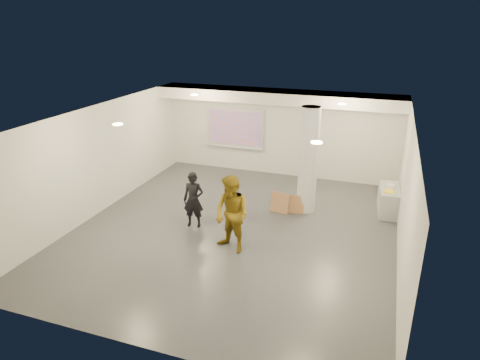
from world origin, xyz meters
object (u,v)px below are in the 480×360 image
at_px(projection_screen, 235,128).
at_px(woman, 194,200).
at_px(credenza, 389,200).
at_px(column, 308,161).
at_px(man, 232,215).

relative_size(projection_screen, woman, 1.41).
relative_size(credenza, woman, 0.85).
bearing_deg(column, woman, -143.55).
distance_m(credenza, woman, 5.48).
height_order(column, credenza, column).
xyz_separation_m(column, woman, (-2.60, -1.92, -0.76)).
distance_m(credenza, man, 4.89).
bearing_deg(credenza, column, -168.52).
height_order(column, projection_screen, column).
bearing_deg(column, projection_screen, 139.44).
bearing_deg(man, woman, 169.99).
height_order(credenza, woman, woman).
bearing_deg(woman, credenza, 20.06).
bearing_deg(credenza, woman, -156.83).
xyz_separation_m(column, credenza, (2.22, 0.65, -1.13)).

